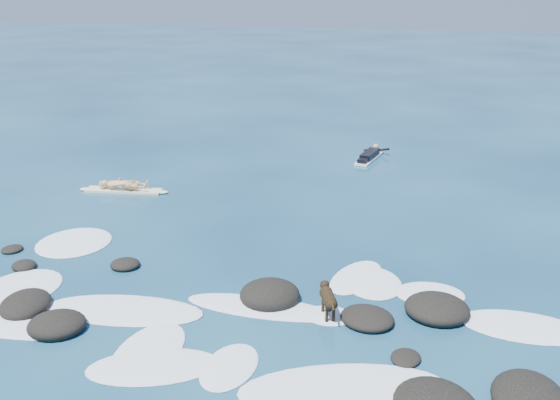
# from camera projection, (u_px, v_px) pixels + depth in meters

# --- Properties ---
(ground) EXTENTS (160.00, 160.00, 0.00)m
(ground) POSITION_uv_depth(u_px,v_px,m) (241.00, 289.00, 15.06)
(ground) COLOR #0A2642
(ground) RESTS_ON ground
(reef_rocks) EXTENTS (14.11, 6.33, 0.61)m
(reef_rocks) POSITION_uv_depth(u_px,v_px,m) (268.00, 329.00, 13.13)
(reef_rocks) COLOR black
(reef_rocks) RESTS_ON ground
(breaking_foam) EXTENTS (14.38, 7.34, 0.12)m
(breaking_foam) POSITION_uv_depth(u_px,v_px,m) (222.00, 314.00, 13.94)
(breaking_foam) COLOR white
(breaking_foam) RESTS_ON ground
(standing_surfer_rig) EXTENTS (3.22, 0.92, 1.83)m
(standing_surfer_rig) POSITION_uv_depth(u_px,v_px,m) (122.00, 172.00, 21.64)
(standing_surfer_rig) COLOR #F1EEC1
(standing_surfer_rig) RESTS_ON ground
(paddling_surfer_rig) EXTENTS (1.23, 2.62, 0.45)m
(paddling_surfer_rig) POSITION_uv_depth(u_px,v_px,m) (370.00, 155.00, 25.76)
(paddling_surfer_rig) COLOR white
(paddling_surfer_rig) RESTS_ON ground
(dog) EXTENTS (0.58, 1.11, 0.74)m
(dog) POSITION_uv_depth(u_px,v_px,m) (328.00, 297.00, 13.68)
(dog) COLOR black
(dog) RESTS_ON ground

